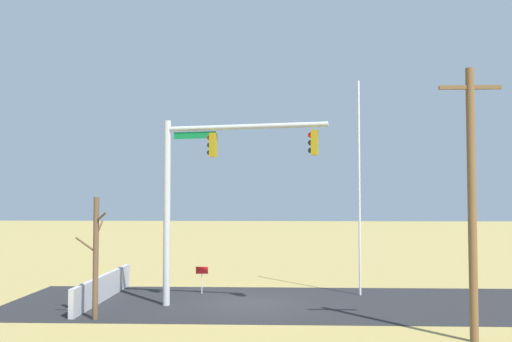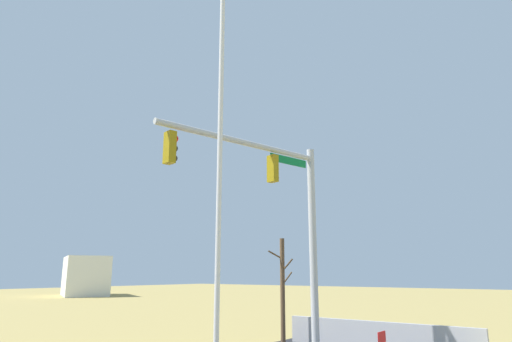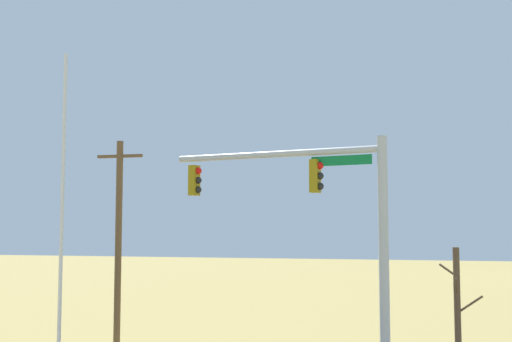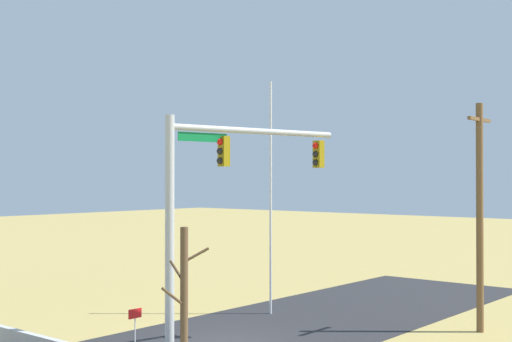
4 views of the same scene
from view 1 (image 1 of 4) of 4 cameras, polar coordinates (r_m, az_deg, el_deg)
ground_plane at (r=23.92m, az=-0.69°, el=-13.24°), size 160.00×160.00×0.00m
road_surface at (r=24.06m, az=9.13°, el=-13.14°), size 28.00×8.00×0.01m
sidewalk_corner at (r=23.87m, az=-11.52°, el=-13.20°), size 6.00×6.00×0.01m
retaining_fence at (r=25.33m, az=-15.18°, el=-11.33°), size 0.20×7.72×1.07m
signal_mast at (r=22.66m, az=-5.19°, el=-0.62°), size 6.62×1.65×7.53m
flagpole at (r=25.78m, az=10.44°, el=-1.61°), size 0.10×0.10×9.69m
utility_pole at (r=18.49m, az=21.06°, el=-2.58°), size 1.90×0.26×8.39m
bare_tree at (r=21.24m, az=-15.96°, el=-8.33°), size 1.27×1.02×4.39m
open_sign at (r=26.11m, az=-5.51°, el=-10.32°), size 0.56×0.04×1.22m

